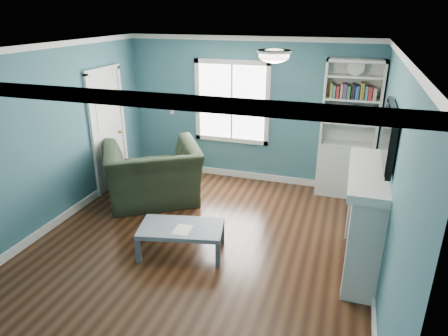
% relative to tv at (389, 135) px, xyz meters
% --- Properties ---
extents(floor, '(5.00, 5.00, 0.00)m').
position_rel_tv_xyz_m(floor, '(-2.20, -0.20, -1.72)').
color(floor, black).
rests_on(floor, ground).
extents(room_walls, '(5.00, 5.00, 5.00)m').
position_rel_tv_xyz_m(room_walls, '(-2.20, -0.20, -0.14)').
color(room_walls, '#356570').
rests_on(room_walls, ground).
extents(trim, '(4.50, 5.00, 2.60)m').
position_rel_tv_xyz_m(trim, '(-2.20, -0.20, -0.49)').
color(trim, white).
rests_on(trim, ground).
extents(window, '(1.40, 0.06, 1.50)m').
position_rel_tv_xyz_m(window, '(-2.50, 2.29, -0.27)').
color(window, white).
rests_on(window, room_walls).
extents(bookshelf, '(0.90, 0.35, 2.31)m').
position_rel_tv_xyz_m(bookshelf, '(-0.43, 2.10, -0.80)').
color(bookshelf, silver).
rests_on(bookshelf, ground).
extents(fireplace, '(0.44, 1.58, 1.30)m').
position_rel_tv_xyz_m(fireplace, '(-0.12, 0.00, -1.09)').
color(fireplace, black).
rests_on(fireplace, ground).
extents(tv, '(0.06, 1.10, 0.65)m').
position_rel_tv_xyz_m(tv, '(0.00, 0.00, 0.00)').
color(tv, black).
rests_on(tv, fireplace).
extents(door, '(0.12, 0.98, 2.17)m').
position_rel_tv_xyz_m(door, '(-4.42, 1.20, -0.65)').
color(door, silver).
rests_on(door, ground).
extents(ceiling_fixture, '(0.38, 0.38, 0.15)m').
position_rel_tv_xyz_m(ceiling_fixture, '(-1.30, -0.10, 0.82)').
color(ceiling_fixture, white).
rests_on(ceiling_fixture, room_walls).
extents(light_switch, '(0.08, 0.01, 0.12)m').
position_rel_tv_xyz_m(light_switch, '(-3.70, 2.28, -0.52)').
color(light_switch, white).
rests_on(light_switch, room_walls).
extents(recliner, '(1.77, 1.62, 1.30)m').
position_rel_tv_xyz_m(recliner, '(-3.42, 0.87, -1.08)').
color(recliner, black).
rests_on(recliner, ground).
extents(coffee_table, '(1.18, 0.80, 0.39)m').
position_rel_tv_xyz_m(coffee_table, '(-2.36, -0.43, -1.38)').
color(coffee_table, '#4D535C').
rests_on(coffee_table, ground).
extents(paper_sheet, '(0.23, 0.28, 0.00)m').
position_rel_tv_xyz_m(paper_sheet, '(-2.31, -0.50, -1.33)').
color(paper_sheet, white).
rests_on(paper_sheet, coffee_table).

